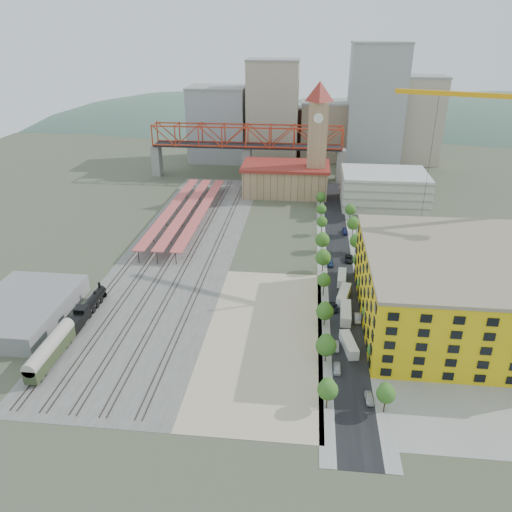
# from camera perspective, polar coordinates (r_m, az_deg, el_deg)

# --- Properties ---
(ground) EXTENTS (400.00, 400.00, 0.00)m
(ground) POSITION_cam_1_polar(r_m,az_deg,el_deg) (148.78, 3.57, -2.44)
(ground) COLOR #474C38
(ground) RESTS_ON ground
(ballast_strip) EXTENTS (36.00, 165.00, 0.06)m
(ballast_strip) POSITION_cam_1_polar(r_m,az_deg,el_deg) (169.45, -8.37, 0.88)
(ballast_strip) COLOR #605E59
(ballast_strip) RESTS_ON ground
(dirt_lot) EXTENTS (28.00, 67.00, 0.06)m
(dirt_lot) POSITION_cam_1_polar(r_m,az_deg,el_deg) (121.86, 0.91, -9.11)
(dirt_lot) COLOR tan
(dirt_lot) RESTS_ON ground
(street_asphalt) EXTENTS (12.00, 170.00, 0.06)m
(street_asphalt) POSITION_cam_1_polar(r_m,az_deg,el_deg) (162.54, 9.48, -0.27)
(street_asphalt) COLOR black
(street_asphalt) RESTS_ON ground
(sidewalk_west) EXTENTS (3.00, 170.00, 0.04)m
(sidewalk_west) POSITION_cam_1_polar(r_m,az_deg,el_deg) (162.26, 7.54, -0.19)
(sidewalk_west) COLOR gray
(sidewalk_west) RESTS_ON ground
(sidewalk_east) EXTENTS (3.00, 170.00, 0.04)m
(sidewalk_east) POSITION_cam_1_polar(r_m,az_deg,el_deg) (163.01, 11.41, -0.36)
(sidewalk_east) COLOR gray
(sidewalk_east) RESTS_ON ground
(construction_pad) EXTENTS (50.00, 90.00, 0.06)m
(construction_pad) POSITION_cam_1_polar(r_m,az_deg,el_deg) (137.21, 22.38, -6.99)
(construction_pad) COLOR gray
(construction_pad) RESTS_ON ground
(rail_tracks) EXTENTS (26.56, 160.00, 0.18)m
(rail_tracks) POSITION_cam_1_polar(r_m,az_deg,el_deg) (169.84, -8.96, 0.95)
(rail_tracks) COLOR #382B23
(rail_tracks) RESTS_ON ground
(platform_canopies) EXTENTS (16.00, 80.00, 4.12)m
(platform_canopies) POSITION_cam_1_polar(r_m,az_deg,el_deg) (193.94, -7.95, 5.30)
(platform_canopies) COLOR #CA544D
(platform_canopies) RESTS_ON ground
(station_hall) EXTENTS (38.00, 24.00, 13.10)m
(station_hall) POSITION_cam_1_polar(r_m,az_deg,el_deg) (223.04, 3.40, 8.82)
(station_hall) COLOR tan
(station_hall) RESTS_ON ground
(clock_tower) EXTENTS (12.00, 12.00, 52.00)m
(clock_tower) POSITION_cam_1_polar(r_m,az_deg,el_deg) (215.83, 7.07, 14.15)
(clock_tower) COLOR tan
(clock_tower) RESTS_ON ground
(parking_garage) EXTENTS (34.00, 26.00, 14.00)m
(parking_garage) POSITION_cam_1_polar(r_m,az_deg,el_deg) (213.49, 14.37, 7.44)
(parking_garage) COLOR silver
(parking_garage) RESTS_ON ground
(truss_bridge) EXTENTS (94.00, 9.60, 25.60)m
(truss_bridge) POSITION_cam_1_polar(r_m,az_deg,el_deg) (244.08, -1.05, 13.21)
(truss_bridge) COLOR gray
(truss_bridge) RESTS_ON ground
(construction_building) EXTENTS (44.60, 50.60, 18.80)m
(construction_building) POSITION_cam_1_polar(r_m,az_deg,el_deg) (131.93, 21.79, -3.50)
(construction_building) COLOR yellow
(construction_building) RESTS_ON ground
(warehouse) EXTENTS (22.00, 32.00, 5.00)m
(warehouse) POSITION_cam_1_polar(r_m,az_deg,el_deg) (140.62, -25.19, -5.57)
(warehouse) COLOR gray
(warehouse) RESTS_ON ground
(street_trees) EXTENTS (15.40, 124.40, 8.00)m
(street_trees) POSITION_cam_1_polar(r_m,az_deg,el_deg) (153.56, 9.64, -1.86)
(street_trees) COLOR #38671F
(street_trees) RESTS_ON ground
(skyline) EXTENTS (133.00, 46.00, 60.00)m
(skyline) POSITION_cam_1_polar(r_m,az_deg,el_deg) (278.22, 6.83, 15.32)
(skyline) COLOR #9EA0A3
(skyline) RESTS_ON ground
(distant_hills) EXTENTS (647.00, 264.00, 227.00)m
(distant_hills) POSITION_cam_1_polar(r_m,az_deg,el_deg) (420.99, 11.27, 3.83)
(distant_hills) COLOR #4C6B59
(distant_hills) RESTS_ON ground
(locomotive) EXTENTS (2.85, 21.98, 5.49)m
(locomotive) POSITION_cam_1_polar(r_m,az_deg,el_deg) (135.93, -18.68, -5.68)
(locomotive) COLOR black
(locomotive) RESTS_ON ground
(coach) EXTENTS (3.15, 18.31, 5.75)m
(coach) POSITION_cam_1_polar(r_m,az_deg,el_deg) (120.76, -22.45, -9.90)
(coach) COLOR #2B361D
(coach) RESTS_ON ground
(site_trailer_a) EXTENTS (4.13, 9.39, 2.49)m
(site_trailer_a) POSITION_cam_1_polar(r_m,az_deg,el_deg) (118.66, 10.57, -9.93)
(site_trailer_a) COLOR silver
(site_trailer_a) RESTS_ON ground
(site_trailer_b) EXTENTS (3.08, 10.05, 2.72)m
(site_trailer_b) POSITION_cam_1_polar(r_m,az_deg,el_deg) (130.17, 10.21, -6.44)
(site_trailer_b) COLOR silver
(site_trailer_b) RESTS_ON ground
(site_trailer_c) EXTENTS (4.61, 10.22, 2.71)m
(site_trailer_c) POSITION_cam_1_polar(r_m,az_deg,el_deg) (138.40, 9.99, -4.40)
(site_trailer_c) COLOR silver
(site_trailer_c) RESTS_ON ground
(site_trailer_d) EXTENTS (3.06, 9.12, 2.45)m
(site_trailer_d) POSITION_cam_1_polar(r_m,az_deg,el_deg) (147.64, 9.78, -2.48)
(site_trailer_d) COLOR silver
(site_trailer_d) RESTS_ON ground
(car_0) EXTENTS (1.72, 4.15, 1.41)m
(car_0) POSITION_cam_1_polar(r_m,az_deg,el_deg) (111.88, 9.25, -12.58)
(car_0) COLOR silver
(car_0) RESTS_ON ground
(car_1) EXTENTS (1.46, 4.16, 1.37)m
(car_1) POSITION_cam_1_polar(r_m,az_deg,el_deg) (118.59, 9.09, -10.16)
(car_1) COLOR gray
(car_1) RESTS_ON ground
(car_2) EXTENTS (2.31, 4.92, 1.36)m
(car_2) POSITION_cam_1_polar(r_m,az_deg,el_deg) (133.46, 8.81, -5.82)
(car_2) COLOR black
(car_2) RESTS_ON ground
(car_3) EXTENTS (2.06, 4.81, 1.38)m
(car_3) POSITION_cam_1_polar(r_m,az_deg,el_deg) (157.26, 8.49, -0.82)
(car_3) COLOR navy
(car_3) RESTS_ON ground
(car_4) EXTENTS (1.76, 4.03, 1.35)m
(car_4) POSITION_cam_1_polar(r_m,az_deg,el_deg) (105.61, 12.82, -15.58)
(car_4) COLOR silver
(car_4) RESTS_ON ground
(car_5) EXTENTS (1.72, 4.54, 1.48)m
(car_5) POSITION_cam_1_polar(r_m,az_deg,el_deg) (129.85, 11.54, -6.96)
(car_5) COLOR #AEADB3
(car_5) RESTS_ON ground
(car_6) EXTENTS (2.70, 5.56, 1.53)m
(car_6) POSITION_cam_1_polar(r_m,az_deg,el_deg) (161.02, 10.59, -0.32)
(car_6) COLOR black
(car_6) RESTS_ON ground
(car_7) EXTENTS (2.07, 4.83, 1.39)m
(car_7) POSITION_cam_1_polar(r_m,az_deg,el_deg) (182.42, 10.14, 2.76)
(car_7) COLOR navy
(car_7) RESTS_ON ground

